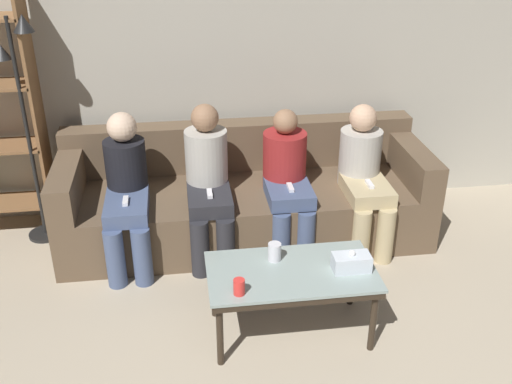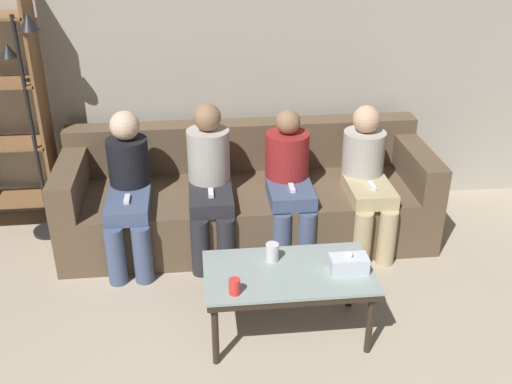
# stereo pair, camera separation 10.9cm
# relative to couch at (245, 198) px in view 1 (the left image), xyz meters

# --- Properties ---
(wall_back) EXTENTS (12.00, 0.06, 2.60)m
(wall_back) POSITION_rel_couch_xyz_m (0.00, 0.54, 1.00)
(wall_back) COLOR #B7B2A3
(wall_back) RESTS_ON ground_plane
(couch) EXTENTS (2.76, 0.93, 0.81)m
(couch) POSITION_rel_couch_xyz_m (0.00, 0.00, 0.00)
(couch) COLOR brown
(couch) RESTS_ON ground_plane
(coffee_table) EXTENTS (0.99, 0.54, 0.45)m
(coffee_table) POSITION_rel_couch_xyz_m (0.13, -1.23, 0.11)
(coffee_table) COLOR #8C9E99
(coffee_table) RESTS_ON ground_plane
(cup_near_left) EXTENTS (0.06, 0.06, 0.09)m
(cup_near_left) POSITION_rel_couch_xyz_m (-0.20, -1.41, 0.20)
(cup_near_left) COLOR red
(cup_near_left) RESTS_ON coffee_table
(cup_near_right) EXTENTS (0.08, 0.08, 0.11)m
(cup_near_right) POSITION_rel_couch_xyz_m (0.05, -1.11, 0.21)
(cup_near_right) COLOR silver
(cup_near_right) RESTS_ON coffee_table
(tissue_box) EXTENTS (0.22, 0.12, 0.13)m
(tissue_box) POSITION_rel_couch_xyz_m (0.47, -1.27, 0.21)
(tissue_box) COLOR silver
(tissue_box) RESTS_ON coffee_table
(standing_lamp) EXTENTS (0.31, 0.26, 1.70)m
(standing_lamp) POSITION_rel_couch_xyz_m (-1.54, 0.17, 0.75)
(standing_lamp) COLOR black
(standing_lamp) RESTS_ON ground_plane
(seated_person_left_end) EXTENTS (0.31, 0.70, 1.07)m
(seated_person_left_end) POSITION_rel_couch_xyz_m (-0.86, -0.24, 0.27)
(seated_person_left_end) COLOR #47567A
(seated_person_left_end) RESTS_ON ground_plane
(seated_person_mid_left) EXTENTS (0.31, 0.65, 1.11)m
(seated_person_mid_left) POSITION_rel_couch_xyz_m (-0.29, -0.22, 0.29)
(seated_person_mid_left) COLOR #28282D
(seated_person_mid_left) RESTS_ON ground_plane
(seated_person_mid_right) EXTENTS (0.32, 0.63, 1.04)m
(seated_person_mid_right) POSITION_rel_couch_xyz_m (0.29, -0.21, 0.26)
(seated_person_mid_right) COLOR #47567A
(seated_person_mid_right) RESTS_ON ground_plane
(seated_person_right_end) EXTENTS (0.31, 0.67, 1.05)m
(seated_person_right_end) POSITION_rel_couch_xyz_m (0.86, -0.23, 0.27)
(seated_person_right_end) COLOR tan
(seated_person_right_end) RESTS_ON ground_plane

